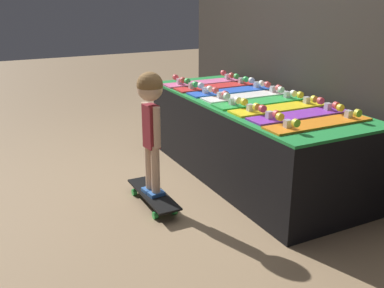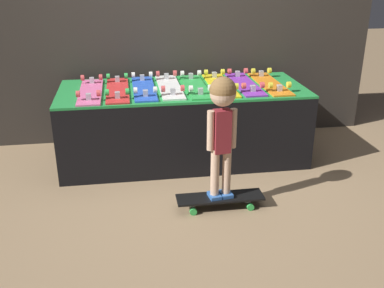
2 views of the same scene
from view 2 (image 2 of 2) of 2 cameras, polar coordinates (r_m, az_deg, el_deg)
ground_plane at (r=3.75m, az=-0.07°, el=-4.80°), size 16.00×16.00×0.00m
back_wall at (r=4.44m, az=-2.35°, el=17.39°), size 3.98×0.10×2.65m
display_rack at (r=4.08m, az=-1.17°, el=2.63°), size 2.15×0.88×0.67m
skateboard_pink_on_rack at (r=3.93m, az=-12.76°, el=6.63°), size 0.19×0.80×0.09m
skateboard_red_on_rack at (r=3.93m, az=-9.44°, el=6.89°), size 0.19×0.80×0.09m
skateboard_blue_on_rack at (r=3.95m, az=-6.14°, el=7.16°), size 0.19×0.80×0.09m
skateboard_white_on_rack at (r=3.98m, az=-2.87°, el=7.37°), size 0.19×0.80×0.09m
skateboard_green_on_rack at (r=3.98m, az=0.43°, el=7.42°), size 0.19×0.80×0.09m
skateboard_yellow_on_rack at (r=4.04m, az=3.60°, el=7.58°), size 0.19×0.80×0.09m
skateboard_purple_on_rack at (r=4.10m, az=6.70°, el=7.69°), size 0.19×0.80×0.09m
skateboard_orange_on_rack at (r=4.14m, az=9.83°, el=7.67°), size 0.19×0.80×0.09m
skateboard_on_floor at (r=3.35m, az=3.58°, el=-6.93°), size 0.65×0.18×0.09m
child at (r=3.09m, az=3.87°, el=3.63°), size 0.22×0.18×0.90m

